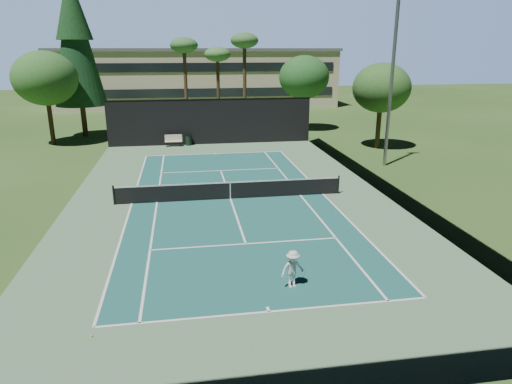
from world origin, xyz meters
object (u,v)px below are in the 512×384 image
tennis_ball_c (228,176)px  trash_bin (189,140)px  tennis_ball_a (92,336)px  tennis_ball_d (185,178)px  tennis_net (230,190)px  tennis_ball_b (171,198)px  park_bench (174,140)px  player (293,269)px

tennis_ball_c → trash_bin: bearing=102.5°
tennis_ball_a → trash_bin: size_ratio=0.08×
tennis_ball_c → tennis_ball_d: bearing=177.9°
tennis_net → tennis_ball_b: tennis_net is taller
tennis_net → tennis_ball_c: tennis_net is taller
tennis_ball_c → park_bench: park_bench is taller
tennis_ball_c → park_bench: (-3.72, 10.75, 0.52)m
tennis_ball_d → park_bench: size_ratio=0.05×
player → tennis_ball_d: player is taller
tennis_net → tennis_ball_a: size_ratio=175.02×
tennis_ball_b → player: bearing=-67.6°
tennis_ball_d → park_bench: 10.70m
tennis_net → trash_bin: tennis_net is taller
park_bench → tennis_ball_a: bearing=-94.3°
tennis_net → tennis_ball_a: 13.52m
tennis_ball_b → tennis_ball_d: 4.32m
player → park_bench: size_ratio=0.94×
tennis_net → trash_bin: bearing=97.5°
tennis_ball_c → trash_bin: size_ratio=0.06×
player → tennis_ball_d: bearing=92.0°
tennis_ball_d → trash_bin: bearing=87.6°
tennis_net → trash_bin: 15.85m
trash_bin → tennis_ball_a: bearing=-96.9°
tennis_ball_a → tennis_ball_d: size_ratio=1.08×
player → trash_bin: (-3.20, 26.08, -0.22)m
tennis_ball_a → tennis_ball_d: tennis_ball_a is taller
tennis_ball_d → trash_bin: (0.45, 10.84, 0.44)m
trash_bin → tennis_ball_d: bearing=-92.4°
park_bench → trash_bin: size_ratio=1.59×
tennis_net → tennis_ball_d: (-2.51, 4.87, -0.52)m
tennis_ball_a → trash_bin: trash_bin is taller
tennis_ball_d → park_bench: bearing=94.6°
player → tennis_net: bearing=84.8°
tennis_net → park_bench: bearing=102.2°
player → tennis_ball_c: 15.17m
player → tennis_ball_c: size_ratio=23.08×
tennis_ball_d → trash_bin: 10.86m
player → tennis_ball_b: bearing=100.9°
player → tennis_ball_c: (-0.79, 15.13, -0.67)m
player → tennis_ball_d: (-3.65, 15.24, -0.67)m
tennis_net → tennis_ball_d: size_ratio=188.22×
player → tennis_ball_c: bearing=81.5°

